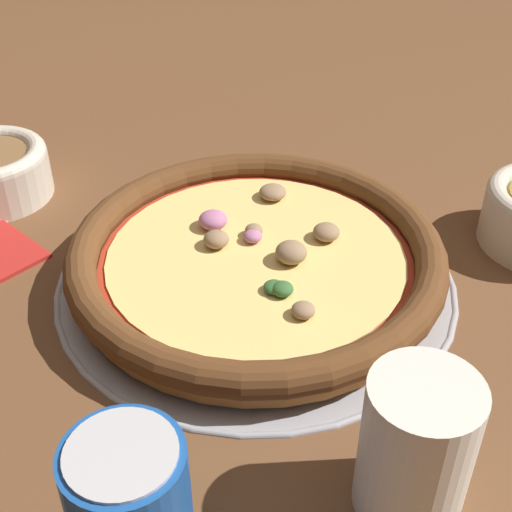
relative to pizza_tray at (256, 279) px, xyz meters
name	(u,v)px	position (x,y,z in m)	size (l,w,h in m)	color
ground_plane	(256,281)	(0.00, 0.00, 0.00)	(3.00, 3.00, 0.00)	brown
pizza_tray	(256,279)	(0.00, 0.00, 0.00)	(0.37, 0.37, 0.01)	#9E9EA3
pizza	(256,258)	(0.00, 0.00, 0.02)	(0.34, 0.34, 0.04)	#A86B33
drinking_cup	(416,449)	(0.25, -0.03, 0.05)	(0.07, 0.07, 0.11)	silver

